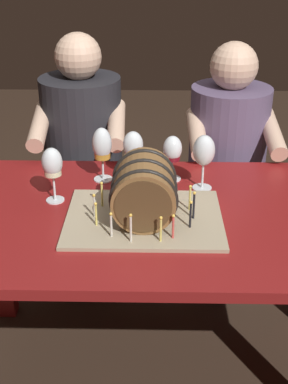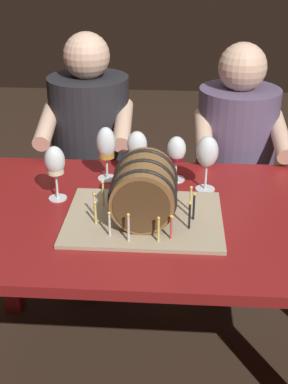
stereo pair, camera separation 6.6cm
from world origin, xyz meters
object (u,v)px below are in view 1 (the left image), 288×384
at_px(dining_table, 155,240).
at_px(wine_glass_white, 52,165).
at_px(wine_glass_red, 172,151).
at_px(wine_glass_rose, 133,147).
at_px(wine_glass_empty, 204,152).
at_px(barrel_cake, 144,195).
at_px(person_seated_right, 225,180).
at_px(person_seated_left, 85,175).
at_px(wine_glass_amber, 102,146).

distance_m(dining_table, wine_glass_white, 0.42).
height_order(dining_table, wine_glass_red, wine_glass_red).
bearing_deg(wine_glass_rose, wine_glass_white, -145.55).
relative_size(wine_glass_empty, wine_glass_rose, 1.09).
relative_size(barrel_cake, person_seated_right, 0.43).
bearing_deg(person_seated_left, person_seated_right, -0.01).
bearing_deg(person_seated_left, wine_glass_white, -92.01).
xyz_separation_m(wine_glass_red, person_seated_right, (0.26, 0.40, -0.31)).
bearing_deg(dining_table, wine_glass_red, 76.40).
relative_size(dining_table, wine_glass_rose, 7.72).
distance_m(barrel_cake, wine_glass_empty, 0.31).
height_order(barrel_cake, person_seated_right, person_seated_right).
bearing_deg(wine_glass_amber, wine_glass_rose, 5.06).
bearing_deg(wine_glass_empty, dining_table, -133.05).
bearing_deg(person_seated_right, wine_glass_empty, -107.96).
xyz_separation_m(barrel_cake, wine_glass_rose, (-0.05, 0.30, 0.04)).
height_order(wine_glass_rose, wine_glass_red, wine_glass_rose).
height_order(wine_glass_red, person_seated_left, person_seated_left).
xyz_separation_m(dining_table, wine_glass_empty, (0.17, 0.18, 0.25)).
bearing_deg(person_seated_right, person_seated_left, 179.99).
relative_size(wine_glass_red, person_seated_right, 0.15).
xyz_separation_m(dining_table, wine_glass_rose, (-0.08, 0.25, 0.23)).
relative_size(barrel_cake, wine_glass_white, 2.57).
bearing_deg(person_seated_right, wine_glass_rose, -135.18).
xyz_separation_m(person_seated_left, person_seated_right, (0.64, -0.00, -0.02)).
bearing_deg(wine_glass_amber, wine_glass_empty, -10.24).
distance_m(dining_table, wine_glass_rose, 0.35).
relative_size(person_seated_left, person_seated_right, 1.03).
bearing_deg(wine_glass_empty, wine_glass_white, -168.46).
bearing_deg(wine_glass_rose, barrel_cake, -81.51).
height_order(wine_glass_amber, wine_glass_white, wine_glass_amber).
distance_m(wine_glass_empty, wine_glass_white, 0.52).
height_order(wine_glass_rose, wine_glass_amber, wine_glass_amber).
bearing_deg(wine_glass_amber, person_seated_right, 38.56).
bearing_deg(dining_table, person_seated_left, 116.16).
bearing_deg(wine_glass_empty, barrel_cake, -131.55).
bearing_deg(wine_glass_rose, person_seated_left, 121.04).
height_order(wine_glass_empty, wine_glass_rose, wine_glass_empty).
xyz_separation_m(wine_glass_empty, wine_glass_red, (-0.11, 0.07, -0.03)).
xyz_separation_m(barrel_cake, person_seated_left, (-0.29, 0.70, -0.26)).
relative_size(wine_glass_empty, wine_glass_red, 1.19).
relative_size(barrel_cake, wine_glass_rose, 2.67).
distance_m(dining_table, wine_glass_red, 0.34).
xyz_separation_m(barrel_cake, person_seated_right, (0.36, 0.70, -0.28)).
bearing_deg(wine_glass_rose, wine_glass_amber, -174.94).
bearing_deg(person_seated_left, wine_glass_rose, -58.96).
bearing_deg(wine_glass_empty, person_seated_right, 72.04).
xyz_separation_m(barrel_cake, wine_glass_red, (0.10, 0.30, 0.02)).
distance_m(dining_table, wine_glass_amber, 0.39).
relative_size(wine_glass_rose, person_seated_right, 0.16).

